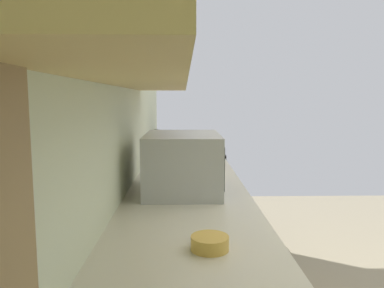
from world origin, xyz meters
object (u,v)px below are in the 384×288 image
Objects in this scene: oven_range at (188,197)px; microwave at (183,163)px; bowl at (210,242)px; kettle at (195,154)px.

oven_range is 1.62m from microwave.
bowl is (-2.28, -0.05, 0.47)m from oven_range.
microwave is 0.79m from bowl.
microwave reaches higher than bowl.
oven_range is at bearing -1.41° from microwave.
oven_range is 2.33m from bowl.
kettle is at bearing -6.71° from microwave.
microwave reaches higher than oven_range.
bowl is 0.67× the size of kettle.
kettle is at bearing -176.04° from oven_range.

